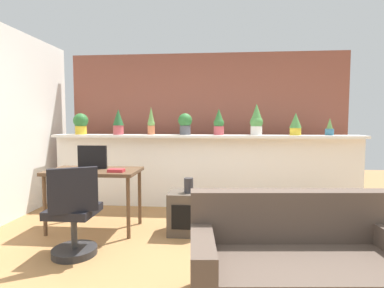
# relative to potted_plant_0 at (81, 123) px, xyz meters

# --- Properties ---
(ground_plane) EXTENTS (12.00, 12.00, 0.00)m
(ground_plane) POSITION_rel_potted_plant_0_xyz_m (1.96, -1.95, -1.31)
(ground_plane) COLOR #9E7042
(divider_wall) EXTENTS (4.72, 0.16, 1.09)m
(divider_wall) POSITION_rel_potted_plant_0_xyz_m (1.96, 0.05, -0.77)
(divider_wall) COLOR white
(divider_wall) RESTS_ON ground
(plant_shelf) EXTENTS (4.72, 0.39, 0.04)m
(plant_shelf) POSITION_rel_potted_plant_0_xyz_m (1.96, 0.01, -0.20)
(plant_shelf) COLOR white
(plant_shelf) RESTS_ON divider_wall
(brick_wall_behind) EXTENTS (4.72, 0.10, 2.50)m
(brick_wall_behind) POSITION_rel_potted_plant_0_xyz_m (1.96, 0.65, -0.06)
(brick_wall_behind) COLOR brown
(brick_wall_behind) RESTS_ON ground
(potted_plant_0) EXTENTS (0.23, 0.23, 0.33)m
(potted_plant_0) POSITION_rel_potted_plant_0_xyz_m (0.00, 0.00, 0.00)
(potted_plant_0) COLOR gold
(potted_plant_0) RESTS_ON plant_shelf
(potted_plant_1) EXTENTS (0.17, 0.17, 0.40)m
(potted_plant_1) POSITION_rel_potted_plant_0_xyz_m (0.62, -0.02, 0.02)
(potted_plant_1) COLOR #B7474C
(potted_plant_1) RESTS_ON plant_shelf
(potted_plant_2) EXTENTS (0.11, 0.11, 0.44)m
(potted_plant_2) POSITION_rel_potted_plant_0_xyz_m (1.13, 0.04, 0.02)
(potted_plant_2) COLOR #C66B42
(potted_plant_2) RESTS_ON plant_shelf
(potted_plant_3) EXTENTS (0.22, 0.22, 0.33)m
(potted_plant_3) POSITION_rel_potted_plant_0_xyz_m (1.66, 0.04, -0.00)
(potted_plant_3) COLOR #4C4C51
(potted_plant_3) RESTS_ON plant_shelf
(potted_plant_4) EXTENTS (0.16, 0.16, 0.40)m
(potted_plant_4) POSITION_rel_potted_plant_0_xyz_m (2.18, 0.03, 0.01)
(potted_plant_4) COLOR #B7474C
(potted_plant_4) RESTS_ON plant_shelf
(potted_plant_5) EXTENTS (0.20, 0.20, 0.47)m
(potted_plant_5) POSITION_rel_potted_plant_0_xyz_m (2.75, 0.03, 0.04)
(potted_plant_5) COLOR silver
(potted_plant_5) RESTS_ON plant_shelf
(potted_plant_6) EXTENTS (0.17, 0.17, 0.33)m
(potted_plant_6) POSITION_rel_potted_plant_0_xyz_m (3.32, 0.01, -0.01)
(potted_plant_6) COLOR gold
(potted_plant_6) RESTS_ON plant_shelf
(potted_plant_7) EXTENTS (0.13, 0.13, 0.26)m
(potted_plant_7) POSITION_rel_potted_plant_0_xyz_m (3.83, 0.04, -0.07)
(potted_plant_7) COLOR #386B84
(potted_plant_7) RESTS_ON plant_shelf
(desk) EXTENTS (1.10, 0.60, 0.75)m
(desk) POSITION_rel_potted_plant_0_xyz_m (0.66, -1.08, -0.65)
(desk) COLOR brown
(desk) RESTS_ON ground
(tv_monitor) EXTENTS (0.37, 0.04, 0.29)m
(tv_monitor) POSITION_rel_potted_plant_0_xyz_m (0.61, -1.00, -0.42)
(tv_monitor) COLOR black
(tv_monitor) RESTS_ON desk
(office_chair) EXTENTS (0.52, 0.52, 0.91)m
(office_chair) POSITION_rel_potted_plant_0_xyz_m (0.77, -1.85, -0.93)
(office_chair) COLOR #262628
(office_chair) RESTS_ON ground
(side_cube_shelf) EXTENTS (0.40, 0.41, 0.50)m
(side_cube_shelf) POSITION_rel_potted_plant_0_xyz_m (1.79, -1.10, -1.06)
(side_cube_shelf) COLOR #4C4238
(side_cube_shelf) RESTS_ON ground
(vase_on_shelf) EXTENTS (0.11, 0.11, 0.18)m
(vase_on_shelf) POSITION_rel_potted_plant_0_xyz_m (1.83, -1.13, -0.73)
(vase_on_shelf) COLOR #2D2D33
(vase_on_shelf) RESTS_ON side_cube_shelf
(book_on_desk) EXTENTS (0.18, 0.12, 0.04)m
(book_on_desk) POSITION_rel_potted_plant_0_xyz_m (0.99, -1.22, -0.55)
(book_on_desk) COLOR #B22D33
(book_on_desk) RESTS_ON desk
(couch) EXTENTS (1.62, 0.90, 0.80)m
(couch) POSITION_rel_potted_plant_0_xyz_m (2.77, -2.50, -1.03)
(couch) COLOR brown
(couch) RESTS_ON ground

